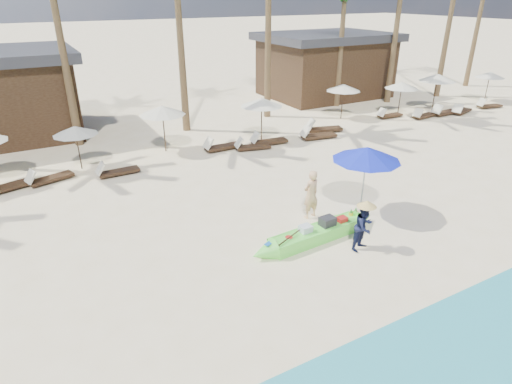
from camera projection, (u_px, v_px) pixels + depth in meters
ground at (297, 277)px, 11.29m from camera, size 240.00×240.00×0.00m
green_canoe at (317, 233)px, 12.91m from camera, size 5.10×0.86×0.65m
tourist at (311, 194)px, 13.97m from camera, size 0.65×0.47×1.66m
vendor_green at (364, 227)px, 12.25m from camera, size 0.82×0.71×1.44m
blue_umbrella at (367, 154)px, 13.63m from camera, size 2.21×2.21×2.38m
lounger_4_left at (7, 186)px, 16.13m from camera, size 1.91×1.04×0.62m
lounger_4_right at (48, 178)px, 16.81m from camera, size 1.84×1.02×0.60m
resort_parasol_5 at (75, 131)px, 17.53m from camera, size 1.81×1.81×1.87m
lounger_5_left at (116, 171)px, 17.48m from camera, size 1.71×0.55×0.58m
resort_parasol_6 at (162, 110)px, 19.42m from camera, size 2.11×2.11×2.17m
lounger_6_left at (221, 146)px, 20.27m from camera, size 1.88×0.61×0.63m
lounger_6_right at (251, 146)px, 20.33m from camera, size 1.79×0.90×0.58m
resort_parasol_7 at (262, 102)px, 20.92m from camera, size 2.10×2.10×2.16m
lounger_7_left at (267, 141)px, 21.00m from camera, size 1.92×0.81×0.63m
lounger_7_right at (317, 135)px, 21.83m from camera, size 1.97×0.89×0.65m
resort_parasol_8 at (343, 88)px, 24.74m from camera, size 1.97×1.97×2.03m
lounger_8_left at (322, 128)px, 22.89m from camera, size 2.07×1.13×0.67m
resort_parasol_9 at (402, 85)px, 25.35m from camera, size 1.97×1.97×2.03m
lounger_9_left at (389, 115)px, 25.53m from camera, size 1.67×0.55×0.56m
lounger_9_right at (423, 115)px, 25.45m from camera, size 1.74×0.71×0.57m
resort_parasol_10 at (438, 78)px, 26.29m from camera, size 2.23×2.23×2.30m
lounger_10_left at (444, 112)px, 26.06m from camera, size 1.94×0.67×0.65m
lounger_10_right at (461, 111)px, 26.38m from camera, size 1.89×1.02×0.62m
resort_parasol_11 at (490, 75)px, 28.81m from camera, size 1.93×1.93×1.99m
lounger_11_left at (488, 105)px, 27.68m from camera, size 1.80×0.88×0.59m
pavilion_east at (325, 64)px, 30.37m from camera, size 8.80×6.60×4.30m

